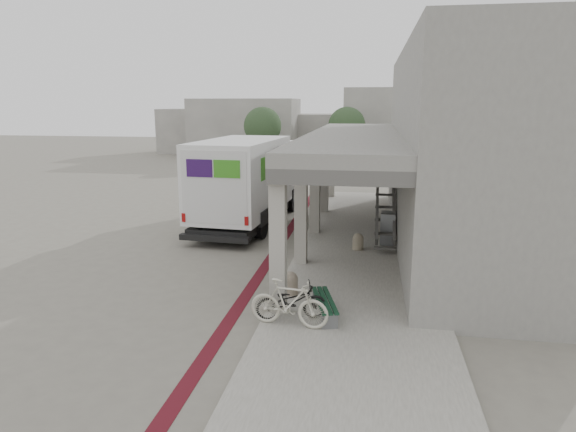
% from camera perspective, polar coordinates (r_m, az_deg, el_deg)
% --- Properties ---
extents(ground, '(120.00, 120.00, 0.00)m').
position_cam_1_polar(ground, '(16.53, -6.08, -5.64)').
color(ground, slate).
rests_on(ground, ground).
extents(bike_lane_stripe, '(0.35, 40.00, 0.01)m').
position_cam_1_polar(bike_lane_stripe, '(18.17, -1.37, -3.88)').
color(bike_lane_stripe, '#501019').
rests_on(bike_lane_stripe, ground).
extents(sidewalk, '(4.40, 28.00, 0.12)m').
position_cam_1_polar(sidewalk, '(15.96, 7.99, -6.14)').
color(sidewalk, gray).
rests_on(sidewalk, ground).
extents(transit_building, '(7.60, 17.00, 7.00)m').
position_cam_1_polar(transit_building, '(19.88, 16.87, 6.98)').
color(transit_building, slate).
rests_on(transit_building, ground).
extents(distant_backdrop, '(28.00, 10.00, 6.50)m').
position_cam_1_polar(distant_backdrop, '(51.56, 1.41, 9.78)').
color(distant_backdrop, gray).
rests_on(distant_backdrop, ground).
extents(tree_left, '(3.20, 3.20, 4.80)m').
position_cam_1_polar(tree_left, '(44.15, -2.84, 9.94)').
color(tree_left, '#38281C').
rests_on(tree_left, ground).
extents(tree_mid, '(3.20, 3.20, 4.80)m').
position_cam_1_polar(tree_mid, '(45.23, 6.55, 9.93)').
color(tree_mid, '#38281C').
rests_on(tree_mid, ground).
extents(tree_right, '(3.20, 3.20, 4.80)m').
position_cam_1_polar(tree_right, '(44.55, 16.95, 9.45)').
color(tree_right, '#38281C').
rests_on(tree_right, ground).
extents(fedex_truck, '(3.28, 8.78, 3.68)m').
position_cam_1_polar(fedex_truck, '(21.95, -4.38, 4.15)').
color(fedex_truck, black).
rests_on(fedex_truck, ground).
extents(bench, '(0.81, 1.80, 0.41)m').
position_cam_1_polar(bench, '(12.48, 4.08, -9.70)').
color(bench, slate).
rests_on(bench, sidewalk).
extents(bollard_near, '(0.41, 0.41, 0.61)m').
position_cam_1_polar(bollard_near, '(13.80, 0.25, -7.41)').
color(bollard_near, gray).
rests_on(bollard_near, sidewalk).
extents(bollard_far, '(0.38, 0.38, 0.57)m').
position_cam_1_polar(bollard_far, '(18.03, 7.78, -2.80)').
color(bollard_far, gray).
rests_on(bollard_far, sidewalk).
extents(utility_cabinet, '(0.56, 0.72, 1.15)m').
position_cam_1_polar(utility_cabinet, '(18.87, 11.05, -1.33)').
color(utility_cabinet, gray).
rests_on(utility_cabinet, sidewalk).
extents(bicycle_black, '(1.77, 1.04, 0.88)m').
position_cam_1_polar(bicycle_black, '(12.20, 0.41, -9.47)').
color(bicycle_black, black).
rests_on(bicycle_black, sidewalk).
extents(bicycle_cream, '(1.91, 0.79, 1.11)m').
position_cam_1_polar(bicycle_cream, '(11.80, 0.11, -9.65)').
color(bicycle_cream, beige).
rests_on(bicycle_cream, sidewalk).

